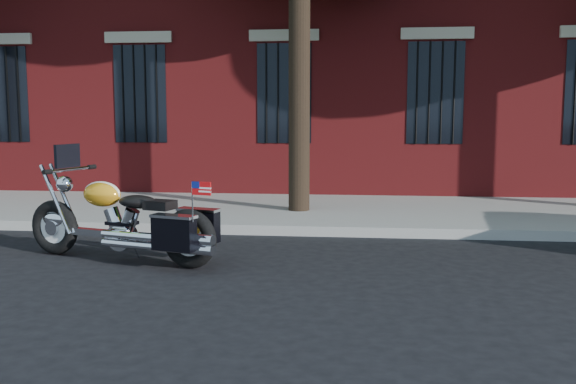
# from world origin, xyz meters

# --- Properties ---
(ground) EXTENTS (120.00, 120.00, 0.00)m
(ground) POSITION_xyz_m (0.00, 0.00, 0.00)
(ground) COLOR black
(ground) RESTS_ON ground
(curb) EXTENTS (40.00, 0.16, 0.15)m
(curb) POSITION_xyz_m (0.00, 1.38, 0.07)
(curb) COLOR gray
(curb) RESTS_ON ground
(sidewalk) EXTENTS (40.00, 3.60, 0.15)m
(sidewalk) POSITION_xyz_m (0.00, 3.26, 0.07)
(sidewalk) COLOR gray
(sidewalk) RESTS_ON ground
(motorcycle) EXTENTS (2.62, 1.31, 1.41)m
(motorcycle) POSITION_xyz_m (-1.25, -0.59, 0.48)
(motorcycle) COLOR black
(motorcycle) RESTS_ON ground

